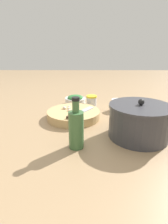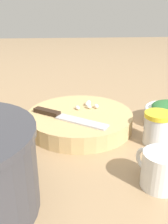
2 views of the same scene
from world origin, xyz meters
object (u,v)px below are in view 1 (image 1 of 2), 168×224
object	(u,v)px
chef_knife	(79,113)
coffee_mug	(117,105)
oil_bottle	(76,128)
cutting_board	(74,114)
stock_pot	(139,121)
garlic_cloves	(67,108)
spice_jar	(91,102)
herb_bowl	(75,100)

from	to	relation	value
chef_knife	coffee_mug	distance (m)	0.31
chef_knife	oil_bottle	size ratio (longest dim) A/B	0.96
coffee_mug	oil_bottle	bearing A→B (deg)	-27.88
cutting_board	oil_bottle	xyz separation A→B (m)	(0.33, 0.03, 0.06)
oil_bottle	stock_pot	distance (m)	0.30
chef_knife	stock_pot	bearing A→B (deg)	1.43
coffee_mug	oil_bottle	size ratio (longest dim) A/B	0.46
garlic_cloves	spice_jar	bearing A→B (deg)	137.73
cutting_board	coffee_mug	size ratio (longest dim) A/B	3.14
spice_jar	oil_bottle	world-z (taller)	oil_bottle
coffee_mug	stock_pot	xyz separation A→B (m)	(0.38, 0.04, 0.04)
cutting_board	coffee_mug	world-z (taller)	coffee_mug
cutting_board	herb_bowl	xyz separation A→B (m)	(-0.28, -0.01, 0.01)
cutting_board	chef_knife	distance (m)	0.07
chef_knife	spice_jar	world-z (taller)	spice_jar
chef_knife	spice_jar	bearing A→B (deg)	107.78
chef_knife	spice_jar	distance (m)	0.25
chef_knife	garlic_cloves	size ratio (longest dim) A/B	2.76
oil_bottle	cutting_board	bearing A→B (deg)	-174.38
spice_jar	oil_bottle	distance (m)	0.53
cutting_board	oil_bottle	world-z (taller)	oil_bottle
herb_bowl	spice_jar	world-z (taller)	spice_jar
garlic_cloves	herb_bowl	distance (m)	0.26
cutting_board	stock_pot	world-z (taller)	stock_pot
herb_bowl	stock_pot	bearing A→B (deg)	32.37
cutting_board	spice_jar	size ratio (longest dim) A/B	3.54
herb_bowl	stock_pot	world-z (taller)	stock_pot
spice_jar	stock_pot	bearing A→B (deg)	26.08
oil_bottle	stock_pot	size ratio (longest dim) A/B	0.77
spice_jar	chef_knife	bearing A→B (deg)	-16.82
garlic_cloves	coffee_mug	world-z (taller)	coffee_mug
coffee_mug	spice_jar	bearing A→B (deg)	-107.43
herb_bowl	coffee_mug	bearing A→B (deg)	64.34
stock_pot	herb_bowl	bearing A→B (deg)	-147.63
coffee_mug	stock_pot	distance (m)	0.38
spice_jar	stock_pot	xyz separation A→B (m)	(0.43, 0.21, 0.03)
oil_bottle	stock_pot	bearing A→B (deg)	108.59
chef_knife	herb_bowl	distance (m)	0.33
cutting_board	chef_knife	world-z (taller)	chef_knife
cutting_board	stock_pot	distance (m)	0.40
herb_bowl	coffee_mug	world-z (taller)	coffee_mug
garlic_cloves	coffee_mug	bearing A→B (deg)	109.31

